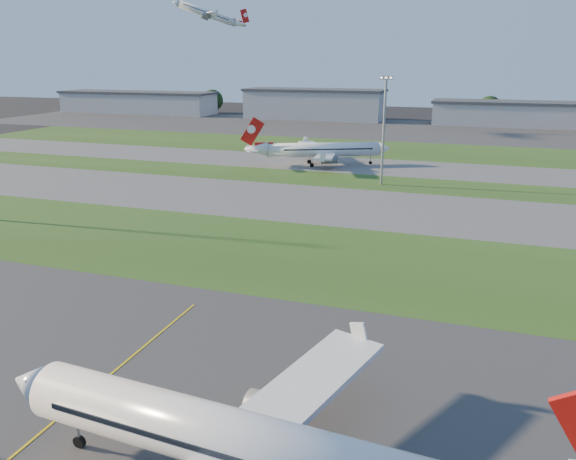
% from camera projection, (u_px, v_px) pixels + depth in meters
% --- Properties ---
extents(grass_strip_a, '(300.00, 34.00, 0.01)m').
position_uv_depth(grass_strip_a, '(230.00, 248.00, 91.49)').
color(grass_strip_a, '#294416').
rests_on(grass_strip_a, ground).
extents(taxiway_a, '(300.00, 32.00, 0.01)m').
position_uv_depth(taxiway_a, '(294.00, 201.00, 121.37)').
color(taxiway_a, '#515154').
rests_on(taxiway_a, ground).
extents(grass_strip_b, '(300.00, 18.00, 0.01)m').
position_uv_depth(grass_strip_b, '(324.00, 179.00, 144.01)').
color(grass_strip_b, '#294416').
rests_on(grass_strip_b, ground).
extents(taxiway_b, '(300.00, 26.00, 0.01)m').
position_uv_depth(taxiway_b, '(344.00, 165.00, 163.94)').
color(taxiway_b, '#515154').
rests_on(taxiway_b, ground).
extents(grass_strip_c, '(300.00, 40.00, 0.01)m').
position_uv_depth(grass_strip_c, '(366.00, 148.00, 193.83)').
color(grass_strip_c, '#294416').
rests_on(grass_strip_c, ground).
extents(apron_far, '(400.00, 80.00, 0.01)m').
position_uv_depth(apron_far, '(393.00, 129.00, 248.16)').
color(apron_far, '#333335').
rests_on(apron_far, ground).
extents(airliner_parked, '(41.96, 35.51, 13.09)m').
position_uv_depth(airliner_parked, '(249.00, 447.00, 37.49)').
color(airliner_parked, white).
rests_on(airliner_parked, ground).
extents(airliner_taxiing, '(37.27, 31.78, 12.51)m').
position_uv_depth(airliner_taxiing, '(322.00, 150.00, 161.76)').
color(airliner_taxiing, white).
rests_on(airliner_taxiing, ground).
extents(airliner_departing, '(26.98, 23.33, 9.68)m').
position_uv_depth(airliner_departing, '(208.00, 14.00, 243.06)').
color(airliner_departing, white).
extents(light_mast_centre, '(3.20, 0.70, 25.80)m').
position_uv_depth(light_mast_centre, '(384.00, 124.00, 133.27)').
color(light_mast_centre, gray).
rests_on(light_mast_centre, ground).
extents(hangar_far_west, '(91.80, 23.00, 12.20)m').
position_uv_depth(hangar_far_west, '(138.00, 102.00, 319.82)').
color(hangar_far_west, '#929599').
rests_on(hangar_far_west, ground).
extents(hangar_west, '(71.40, 23.00, 15.20)m').
position_uv_depth(hangar_west, '(314.00, 104.00, 286.99)').
color(hangar_west, '#929599').
rests_on(hangar_west, ground).
extents(hangar_east, '(81.60, 23.00, 11.20)m').
position_uv_depth(hangar_east, '(524.00, 114.00, 256.73)').
color(hangar_east, '#929599').
rests_on(hangar_east, ground).
extents(tree_far_west, '(11.00, 11.00, 12.00)m').
position_uv_depth(tree_far_west, '(93.00, 99.00, 343.83)').
color(tree_far_west, black).
rests_on(tree_far_west, ground).
extents(tree_west, '(12.10, 12.10, 13.20)m').
position_uv_depth(tree_west, '(212.00, 100.00, 320.77)').
color(tree_west, black).
rests_on(tree_west, ground).
extents(tree_mid_west, '(9.90, 9.90, 10.80)m').
position_uv_depth(tree_mid_west, '(367.00, 107.00, 289.77)').
color(tree_mid_west, black).
rests_on(tree_mid_west, ground).
extents(tree_mid_east, '(11.55, 11.55, 12.60)m').
position_uv_depth(tree_mid_east, '(489.00, 108.00, 273.69)').
color(tree_mid_east, black).
rests_on(tree_mid_east, ground).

